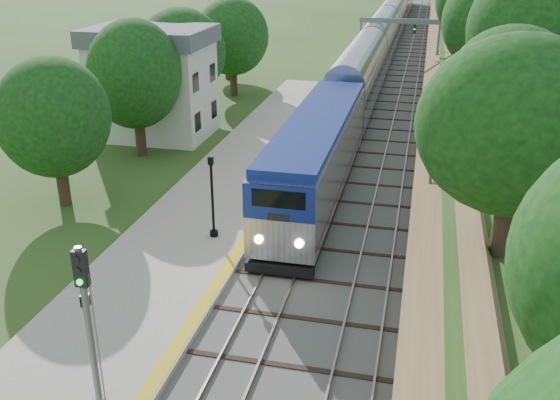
% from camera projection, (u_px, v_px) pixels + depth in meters
% --- Properties ---
extents(trackbed, '(9.50, 170.00, 0.28)m').
position_uv_depth(trackbed, '(394.00, 69.00, 70.98)').
color(trackbed, '#4C4944').
rests_on(trackbed, ground).
extents(platform, '(6.40, 68.00, 0.38)m').
position_uv_depth(platform, '(205.00, 218.00, 32.96)').
color(platform, '#AEA38C').
rests_on(platform, ground).
extents(yellow_stripe, '(0.55, 68.00, 0.01)m').
position_uv_depth(yellow_stripe, '(257.00, 220.00, 32.29)').
color(yellow_stripe, gold).
rests_on(yellow_stripe, platform).
extents(embankment, '(10.64, 170.00, 11.70)m').
position_uv_depth(embankment, '(472.00, 55.00, 68.50)').
color(embankment, brown).
rests_on(embankment, ground).
extents(station_building, '(8.60, 6.60, 8.00)m').
position_uv_depth(station_building, '(153.00, 82.00, 45.84)').
color(station_building, white).
rests_on(station_building, ground).
extents(signal_gantry, '(8.40, 0.38, 6.20)m').
position_uv_depth(signal_gantry, '(399.00, 32.00, 64.54)').
color(signal_gantry, slate).
rests_on(signal_gantry, ground).
extents(trees_behind_platform, '(7.82, 53.32, 7.21)m').
position_uv_depth(trees_behind_platform, '(132.00, 109.00, 36.71)').
color(trees_behind_platform, '#332316').
rests_on(trees_behind_platform, ground).
extents(train, '(3.15, 126.21, 4.63)m').
position_uv_depth(train, '(386.00, 32.00, 82.04)').
color(train, black).
rests_on(train, trackbed).
extents(lamppost_mid, '(0.39, 0.39, 3.99)m').
position_uv_depth(lamppost_mid, '(94.00, 358.00, 18.84)').
color(lamppost_mid, black).
rests_on(lamppost_mid, platform).
extents(lamppost_far, '(0.41, 0.41, 4.12)m').
position_uv_depth(lamppost_far, '(213.00, 201.00, 29.84)').
color(lamppost_far, black).
rests_on(lamppost_far, platform).
extents(signal_platform, '(0.36, 0.28, 6.12)m').
position_uv_depth(signal_platform, '(89.00, 324.00, 17.03)').
color(signal_platform, slate).
rests_on(signal_platform, platform).
extents(signal_farside, '(0.31, 0.25, 5.63)m').
position_uv_depth(signal_farside, '(432.00, 163.00, 30.96)').
color(signal_farside, slate).
rests_on(signal_farside, ground).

